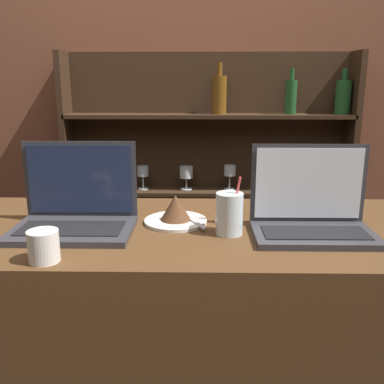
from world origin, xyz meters
name	(u,v)px	position (x,y,z in m)	size (l,w,h in m)	color
bar_counter	(173,374)	(0.00, 0.32, 0.52)	(1.90, 0.65, 1.05)	#4C3019
back_wall	(184,105)	(0.00, 1.47, 1.35)	(7.00, 0.06, 2.70)	brown
back_shelf	(210,196)	(0.14, 1.39, 0.85)	(1.53, 0.18, 1.62)	#332114
laptop_near	(75,211)	(-0.28, 0.30, 1.10)	(0.35, 0.24, 0.25)	#333338
laptop_far	(312,213)	(0.41, 0.27, 1.11)	(0.34, 0.20, 0.25)	#333338
cake_plate	(176,212)	(0.01, 0.36, 1.08)	(0.20, 0.20, 0.09)	silver
water_glass	(229,214)	(0.17, 0.26, 1.11)	(0.08, 0.08, 0.17)	silver
coffee_cup	(44,246)	(-0.29, 0.06, 1.08)	(0.08, 0.08, 0.08)	silver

